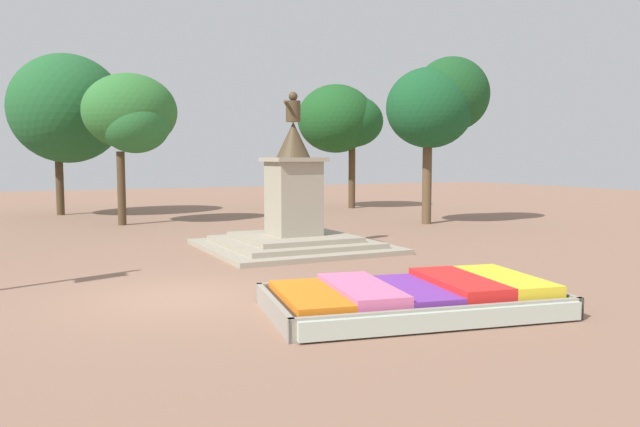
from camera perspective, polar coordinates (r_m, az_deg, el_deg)
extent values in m
plane|color=#8C6651|center=(12.59, -12.67, -7.49)|extent=(88.17, 88.17, 0.00)
cube|color=#38281C|center=(11.33, 8.31, -7.97)|extent=(5.27, 3.38, 0.33)
cube|color=gray|center=(10.17, 11.37, -9.42)|extent=(5.03, 1.02, 0.37)
cube|color=gray|center=(12.51, 5.83, -6.60)|extent=(5.03, 1.02, 0.37)
cube|color=gray|center=(10.58, -4.29, -8.77)|extent=(0.59, 2.71, 0.37)
cube|color=gray|center=(12.53, 18.87, -6.83)|extent=(0.59, 2.71, 0.37)
cube|color=orange|center=(10.67, -1.01, -7.50)|extent=(1.35, 2.47, 0.12)
cube|color=#D86699|center=(10.93, 3.79, -6.98)|extent=(1.35, 2.47, 0.20)
cube|color=#72339E|center=(11.28, 8.32, -6.88)|extent=(1.35, 2.47, 0.11)
cube|color=red|center=(11.68, 12.56, -6.26)|extent=(1.35, 2.47, 0.22)
cube|color=yellow|center=(12.15, 16.48, -5.93)|extent=(1.35, 2.47, 0.21)
cube|color=#B2BCAD|center=(10.13, 11.51, -9.51)|extent=(4.80, 1.07, 0.30)
cube|color=gray|center=(18.74, -2.42, -3.02)|extent=(5.15, 5.15, 0.14)
cube|color=gray|center=(18.72, -2.42, -2.59)|extent=(4.16, 4.16, 0.14)
cube|color=gray|center=(18.70, -2.42, -2.15)|extent=(3.17, 3.17, 0.14)
cube|color=#9E937F|center=(18.59, -2.44, 1.40)|extent=(1.35, 1.35, 2.18)
cube|color=#9E937F|center=(18.55, -2.45, 4.95)|extent=(1.59, 1.59, 0.12)
cone|color=#473823|center=(18.56, -2.46, 6.76)|extent=(1.01, 1.01, 1.05)
cylinder|color=#473823|center=(18.60, -2.47, 9.31)|extent=(0.43, 0.43, 0.61)
sphere|color=#473823|center=(18.64, -2.47, 10.66)|extent=(0.27, 0.27, 0.27)
cylinder|color=#473823|center=(18.37, -2.88, 9.74)|extent=(0.49, 0.41, 0.37)
cylinder|color=#4C3823|center=(33.69, 2.93, 3.39)|extent=(0.36, 0.36, 3.41)
ellipsoid|color=#1C4F20|center=(33.56, 1.44, 8.66)|extent=(4.05, 4.32, 3.62)
ellipsoid|color=#194E21|center=(33.40, 2.86, 8.43)|extent=(3.50, 3.13, 2.77)
cylinder|color=brown|center=(25.99, 9.75, 2.72)|extent=(0.38, 0.38, 3.33)
ellipsoid|color=#174E26|center=(25.79, 10.01, 9.50)|extent=(3.64, 3.23, 3.23)
ellipsoid|color=#1A4A21|center=(26.28, 11.97, 10.63)|extent=(3.21, 2.77, 3.00)
cylinder|color=#4C3823|center=(26.38, -17.70, 2.20)|extent=(0.32, 0.32, 2.97)
ellipsoid|color=#306E2F|center=(26.65, -16.98, 8.92)|extent=(3.77, 3.36, 3.05)
ellipsoid|color=#2B6B32|center=(26.19, -16.56, 7.91)|extent=(2.79, 2.57, 2.38)
cylinder|color=#4C3823|center=(32.12, -22.71, 2.91)|extent=(0.36, 0.36, 3.41)
ellipsoid|color=#215B2C|center=(31.43, -22.12, 8.88)|extent=(5.19, 5.23, 5.00)
ellipsoid|color=#245C2A|center=(31.22, -22.23, 9.18)|extent=(4.11, 4.35, 3.41)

